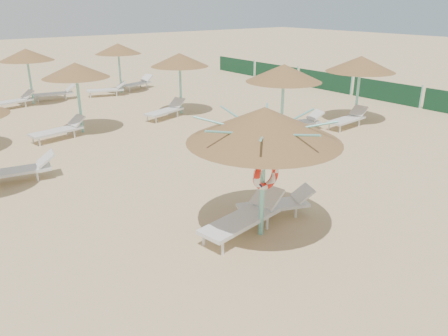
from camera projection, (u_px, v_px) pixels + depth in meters
ground at (255, 226)px, 9.85m from camera, size 120.00×120.00×0.00m
main_palapa at (264, 125)px, 8.65m from camera, size 3.15×3.15×2.82m
lounger_main_a at (245, 217)px, 9.47m from camera, size 2.27×1.01×0.80m
lounger_main_b at (278, 203)px, 10.25m from camera, size 1.87×1.15×0.65m
palapa_field at (114, 69)px, 17.14m from camera, size 17.73×14.48×2.71m
windbreak_fence at (324, 81)px, 25.01m from camera, size 0.08×19.84×1.10m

